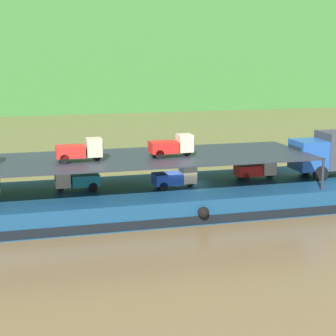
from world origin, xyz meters
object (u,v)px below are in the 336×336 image
Objects in this scene: cargo_barge at (183,197)px; mini_truck_lower_fore at (256,169)px; mini_truck_upper_mid at (80,150)px; mini_truck_lower_mid at (175,177)px; mini_truck_lower_aft at (76,179)px; mini_truck_upper_fore at (172,146)px.

mini_truck_lower_fore is at bearing 5.97° from cargo_barge.
mini_truck_upper_mid is at bearing -175.11° from mini_truck_lower_fore.
mini_truck_lower_mid is (-0.64, -0.46, 1.44)m from cargo_barge.
mini_truck_upper_fore is at bearing -8.46° from mini_truck_lower_aft.
mini_truck_lower_aft is at bearing 171.54° from mini_truck_upper_fore.
mini_truck_upper_fore reaches higher than mini_truck_lower_aft.
mini_truck_lower_mid is 1.01× the size of mini_truck_upper_mid.
mini_truck_lower_aft is 0.99× the size of mini_truck_lower_fore.
mini_truck_upper_mid is (0.19, -0.97, 2.00)m from mini_truck_lower_aft.
mini_truck_lower_fore is (5.97, 1.02, 0.00)m from mini_truck_lower_mid.
mini_truck_lower_fore is at bearing 4.89° from mini_truck_upper_mid.
mini_truck_lower_mid is at bearing -0.03° from mini_truck_upper_mid.
mini_truck_upper_fore reaches higher than mini_truck_lower_fore.
mini_truck_upper_fore is (-0.83, -0.37, 3.44)m from cargo_barge.
mini_truck_upper_mid and mini_truck_upper_fore have the same top height.
cargo_barge is at bearing 23.97° from mini_truck_upper_fore.
mini_truck_lower_fore is 1.00× the size of mini_truck_upper_mid.
mini_truck_upper_fore is (-0.20, 0.09, 2.00)m from mini_truck_lower_mid.
cargo_barge is at bearing 4.01° from mini_truck_upper_mid.
mini_truck_lower_mid is 1.01× the size of mini_truck_lower_fore.
mini_truck_lower_mid is 2.01m from mini_truck_upper_fore.
mini_truck_lower_fore reaches higher than cargo_barge.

